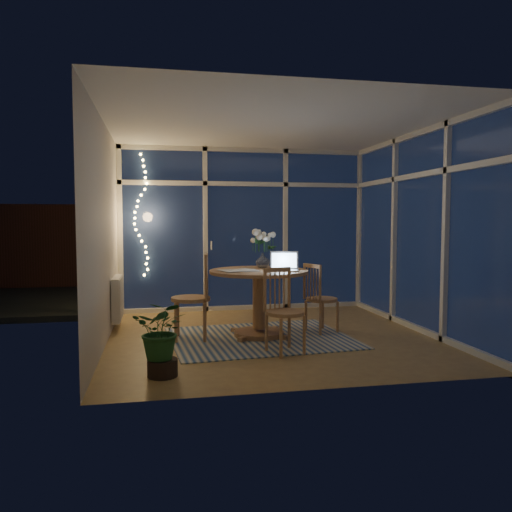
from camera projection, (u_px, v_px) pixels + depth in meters
The scene contains 25 objects.
floor at pixel (273, 336), 6.22m from camera, with size 4.00×4.00×0.00m, color olive.
ceiling at pixel (273, 125), 6.04m from camera, with size 4.00×4.00×0.00m, color silver.
wall_back at pixel (245, 229), 8.09m from camera, with size 4.00×0.04×2.60m, color beige.
wall_front at pixel (327, 237), 4.17m from camera, with size 4.00×0.04×2.60m, color beige.
wall_left at pixel (104, 233), 5.74m from camera, with size 0.04×4.00×2.60m, color beige.
wall_right at pixel (422, 231), 6.51m from camera, with size 0.04×4.00×2.60m, color beige.
window_wall_back at pixel (246, 229), 8.05m from camera, with size 4.00×0.10×2.60m, color silver.
window_wall_right at pixel (419, 231), 6.50m from camera, with size 0.10×4.00×2.60m, color silver.
radiator at pixel (117, 298), 6.70m from camera, with size 0.10×0.70×0.58m, color silver.
fairy_lights at pixel (141, 215), 7.64m from camera, with size 0.24×0.10×1.85m, color #FACD64, non-canonical shape.
garden_patio at pixel (244, 288), 11.21m from camera, with size 12.00×6.00×0.10m, color black.
garden_fence at pixel (219, 244), 11.54m from camera, with size 11.00×0.08×1.80m, color #371F14.
neighbour_roof at pixel (217, 195), 14.44m from camera, with size 7.00×3.00×2.20m, color #373B43.
garden_shrubs at pixel (191, 274), 9.36m from camera, with size 0.90×0.90×0.90m, color black.
rug at pixel (260, 338), 6.11m from camera, with size 2.16×1.73×0.01m, color beige.
dining_table at pixel (259, 303), 6.18m from camera, with size 1.22×1.22×0.83m, color #A17348.
chair_left at pixel (191, 296), 5.99m from camera, with size 0.49×0.49×1.06m, color #A17348.
chair_right at pixel (322, 298), 6.40m from camera, with size 0.42×0.42×0.91m, color #A17348.
chair_front at pixel (285, 311), 5.38m from camera, with size 0.43×0.43×0.94m, color #A17348.
laptop at pixel (284, 260), 6.04m from camera, with size 0.35×0.29×0.25m, color silver, non-canonical shape.
flower_vase at pixel (263, 260), 6.45m from camera, with size 0.20×0.20×0.21m, color silver.
bowl at pixel (280, 267), 6.35m from camera, with size 0.15×0.15×0.04m, color white.
newspapers at pixel (239, 270), 6.04m from camera, with size 0.42×0.32×0.01m, color silver.
phone at pixel (272, 270), 6.09m from camera, with size 0.10×0.05×0.01m, color black.
potted_plant at pixel (162, 336), 4.59m from camera, with size 0.54×0.47×0.76m, color #1C4E24.
Camera 1 is at (-1.38, -5.98, 1.43)m, focal length 35.00 mm.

